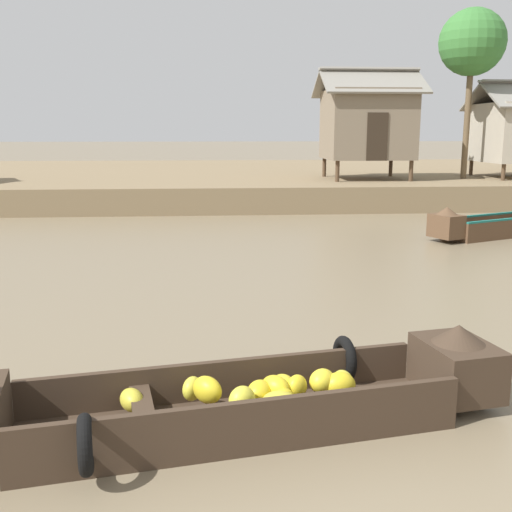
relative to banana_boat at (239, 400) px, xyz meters
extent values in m
plane|color=#7A6B51|center=(0.94, 6.12, -0.31)|extent=(300.00, 300.00, 0.00)
cube|color=#7F6B4C|center=(0.94, 25.43, 0.16)|extent=(160.00, 20.00, 0.94)
cube|color=#3D2D21|center=(-0.03, 0.00, -0.25)|extent=(4.33, 1.83, 0.12)
cube|color=#3D2D21|center=(-0.12, 0.50, 0.01)|extent=(4.15, 0.84, 0.40)
cube|color=#3D2D21|center=(0.06, -0.50, 0.01)|extent=(4.15, 0.84, 0.40)
cube|color=#3D2D21|center=(2.37, 0.44, 0.09)|extent=(0.83, 1.04, 0.55)
cone|color=#3D2D21|center=(2.37, 0.44, 0.46)|extent=(0.65, 0.65, 0.20)
cube|color=#3D2D21|center=(-0.91, -0.16, 0.03)|extent=(0.37, 1.00, 0.05)
torus|color=black|center=(1.24, 0.87, 0.05)|extent=(0.21, 0.53, 0.52)
torus|color=black|center=(-1.30, -0.87, 0.05)|extent=(0.21, 0.53, 0.52)
ellipsoid|color=yellow|center=(0.02, -0.26, 0.11)|extent=(0.36, 0.37, 0.28)
ellipsoid|color=gold|center=(-1.04, 0.04, 0.01)|extent=(0.34, 0.38, 0.22)
ellipsoid|color=yellow|center=(0.42, -0.15, 0.05)|extent=(0.31, 0.36, 0.21)
ellipsoid|color=yellow|center=(-0.30, -0.08, 0.15)|extent=(0.39, 0.40, 0.26)
ellipsoid|color=yellow|center=(1.03, 0.13, 0.06)|extent=(0.38, 0.31, 0.28)
ellipsoid|color=yellow|center=(0.37, 0.05, 0.09)|extent=(0.39, 0.39, 0.24)
ellipsoid|color=yellow|center=(-0.45, 0.18, 0.05)|extent=(0.27, 0.31, 0.24)
ellipsoid|color=yellow|center=(0.58, 0.07, 0.08)|extent=(0.30, 0.31, 0.25)
ellipsoid|color=yellow|center=(0.20, -0.01, 0.08)|extent=(0.34, 0.37, 0.21)
ellipsoid|color=gold|center=(0.38, -0.21, 0.07)|extent=(0.39, 0.33, 0.18)
ellipsoid|color=yellow|center=(0.47, 0.25, 0.04)|extent=(0.30, 0.32, 0.19)
ellipsoid|color=yellow|center=(0.86, 0.16, 0.10)|extent=(0.38, 0.39, 0.25)
ellipsoid|color=yellow|center=(1.11, 0.34, 0.03)|extent=(0.24, 0.30, 0.19)
cube|color=brown|center=(7.60, 10.60, -0.25)|extent=(3.12, 2.08, 0.12)
cube|color=brown|center=(7.78, 10.19, 0.01)|extent=(2.76, 1.26, 0.39)
cube|color=brown|center=(7.42, 11.01, 0.01)|extent=(2.76, 1.26, 0.39)
cube|color=#196B60|center=(7.78, 10.19, 0.23)|extent=(2.77, 1.28, 0.05)
cube|color=#196B60|center=(7.42, 11.01, 0.23)|extent=(2.77, 1.28, 0.05)
cube|color=brown|center=(5.96, 9.88, 0.11)|extent=(0.87, 0.99, 0.61)
cone|color=brown|center=(5.96, 9.88, 0.52)|extent=(0.74, 0.74, 0.20)
cube|color=brown|center=(8.18, 10.85, 0.03)|extent=(0.53, 0.88, 0.05)
cylinder|color=#4C3826|center=(4.70, 17.82, 1.03)|extent=(0.16, 0.16, 0.81)
cylinder|color=#4C3826|center=(7.61, 17.82, 1.03)|extent=(0.16, 0.16, 0.81)
cylinder|color=#4C3826|center=(4.70, 20.53, 1.03)|extent=(0.16, 0.16, 0.81)
cylinder|color=#4C3826|center=(7.61, 20.53, 1.03)|extent=(0.16, 0.16, 0.81)
cube|color=#7A6B56|center=(6.16, 19.17, 2.80)|extent=(3.31, 3.11, 2.73)
cube|color=#2D2319|center=(6.16, 17.60, 2.34)|extent=(0.80, 0.04, 1.80)
cube|color=gray|center=(6.16, 18.40, 4.46)|extent=(4.01, 2.03, 1.11)
cube|color=gray|center=(6.16, 19.95, 4.46)|extent=(4.01, 2.03, 1.11)
cylinder|color=#4C3826|center=(11.38, 17.90, 0.95)|extent=(0.16, 0.16, 0.65)
cylinder|color=#4C3826|center=(11.38, 20.93, 0.95)|extent=(0.16, 0.16, 0.65)
cylinder|color=brown|center=(10.23, 19.04, 3.11)|extent=(0.24, 0.24, 4.97)
sphere|color=#387533|center=(10.23, 19.04, 6.00)|extent=(2.62, 2.62, 2.62)
camera|label=1|loc=(-0.26, -5.56, 2.59)|focal=42.88mm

